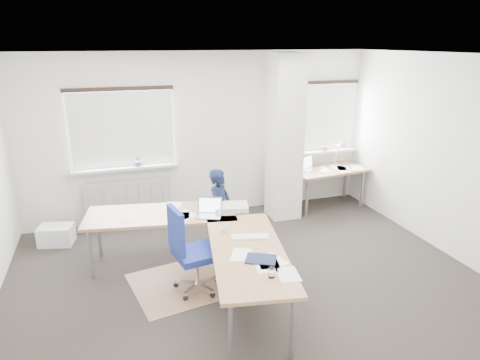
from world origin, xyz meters
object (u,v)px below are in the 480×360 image
object	(u,v)px
desk_side	(328,171)
task_chair	(194,268)
desk_main	(205,232)
person	(220,211)

from	to	relation	value
desk_side	task_chair	xyz separation A→B (m)	(-2.94, -2.03, -0.37)
desk_main	person	xyz separation A→B (m)	(0.41, 0.76, -0.07)
task_chair	desk_main	bearing A→B (deg)	30.92
desk_side	task_chair	bearing A→B (deg)	-151.78
desk_side	task_chair	distance (m)	3.60
desk_side	person	size ratio (longest dim) A/B	1.17
desk_main	person	bearing A→B (deg)	71.87
desk_main	task_chair	size ratio (longest dim) A/B	2.67
desk_main	desk_side	bearing A→B (deg)	44.10
desk_side	person	distance (m)	2.61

